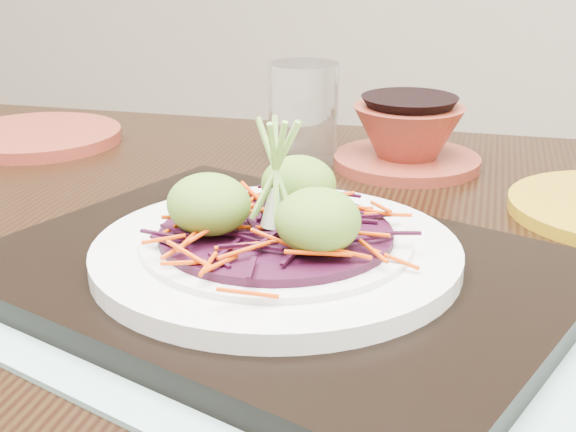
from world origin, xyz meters
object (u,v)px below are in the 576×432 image
at_px(serving_tray, 276,274).
at_px(water_glass, 303,113).
at_px(dining_table, 260,379).
at_px(terracotta_side_plate, 37,136).
at_px(terracotta_bowl_set, 408,140).
at_px(white_plate, 276,251).

height_order(serving_tray, water_glass, water_glass).
xyz_separation_m(dining_table, serving_tray, (0.03, -0.04, 0.12)).
xyz_separation_m(terracotta_side_plate, terracotta_bowl_set, (0.41, 0.07, 0.02)).
xyz_separation_m(serving_tray, terracotta_side_plate, (-0.41, 0.25, -0.01)).
bearing_deg(terracotta_bowl_set, water_glass, -168.65).
relative_size(white_plate, terracotta_side_plate, 1.32).
relative_size(dining_table, white_plate, 5.57).
bearing_deg(terracotta_side_plate, white_plate, -31.11).
height_order(white_plate, terracotta_side_plate, white_plate).
xyz_separation_m(terracotta_side_plate, water_glass, (0.30, 0.05, 0.04)).
height_order(terracotta_side_plate, terracotta_bowl_set, terracotta_bowl_set).
bearing_deg(terracotta_side_plate, water_glass, 9.77).
xyz_separation_m(white_plate, terracotta_side_plate, (-0.41, 0.25, -0.02)).
height_order(serving_tray, terracotta_bowl_set, terracotta_bowl_set).
bearing_deg(white_plate, dining_table, 127.81).
bearing_deg(water_glass, white_plate, -71.11).
distance_m(serving_tray, terracotta_bowl_set, 0.32).
relative_size(serving_tray, terracotta_side_plate, 2.03).
bearing_deg(terracotta_side_plate, dining_table, -28.37).
bearing_deg(dining_table, water_glass, 95.93).
bearing_deg(terracotta_side_plate, terracotta_bowl_set, 10.18).
relative_size(dining_table, terracotta_side_plate, 7.34).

